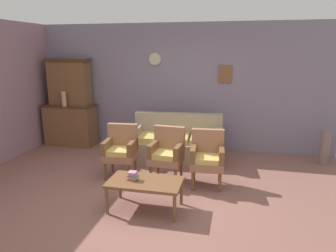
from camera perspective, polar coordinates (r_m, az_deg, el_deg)
name	(u,v)px	position (r m, az deg, el deg)	size (l,w,h in m)	color
ground_plane	(150,200)	(4.66, -3.27, -13.46)	(7.68, 7.68, 0.00)	#84564C
wall_back_with_decor	(183,87)	(6.75, 2.72, 7.18)	(6.40, 0.09, 2.70)	gray
side_cabinet	(71,125)	(7.43, -17.53, 0.23)	(1.16, 0.55, 0.93)	brown
cabinet_upper_hutch	(69,81)	(7.34, -17.78, 7.86)	(0.99, 0.38, 1.03)	brown
vase_on_cabinet	(64,99)	(7.16, -18.69, 4.78)	(0.11, 0.11, 0.33)	tan
floral_couch	(177,144)	(6.12, 1.63, -3.35)	(1.83, 0.94, 0.90)	gray
armchair_by_doorway	(121,148)	(5.35, -8.72, -4.13)	(0.56, 0.53, 0.90)	#9E6B4C
armchair_near_cabinet	(167,152)	(5.13, -0.17, -4.78)	(0.55, 0.52, 0.90)	#9E6B4C
armchair_row_middle	(207,156)	(4.98, 7.26, -5.48)	(0.56, 0.53, 0.90)	#9E6B4C
coffee_table	(145,184)	(4.26, -4.29, -10.62)	(1.00, 0.56, 0.42)	brown
book_stack_on_table	(133,176)	(4.27, -6.52, -9.10)	(0.16, 0.11, 0.12)	#B14E47
floor_vase_by_wall	(325,147)	(6.61, 26.99, -3.49)	(0.18, 0.18, 0.68)	#7C6560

